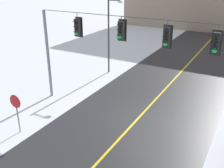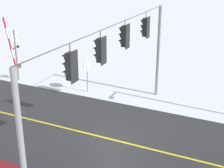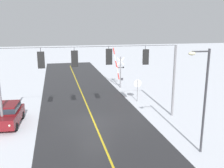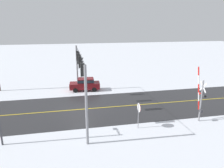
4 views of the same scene
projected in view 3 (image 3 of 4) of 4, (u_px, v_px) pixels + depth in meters
The scene contains 8 objects.
ground_plane at pixel (94, 122), 20.59m from camera, with size 160.00×160.00×0.00m, color silver.
road_asphalt at pixel (110, 159), 14.90m from camera, with size 9.00×80.00×0.01m, color #28282B.
lane_centre_line at pixel (110, 159), 14.90m from camera, with size 0.14×72.00×0.01m, color gold.
signal_span at pixel (93, 69), 19.59m from camera, with size 14.20×0.47×6.22m.
stop_sign at pixel (138, 86), 25.78m from camera, with size 0.80×0.09×2.35m.
railroad_crossing at pixel (120, 70), 31.40m from camera, with size 1.49×0.31×5.10m.
parked_car_maroon at pixel (8, 114), 19.82m from camera, with size 2.08×4.30×1.74m.
streetlamp_near at pixel (203, 92), 14.83m from camera, with size 1.39×0.28×6.50m.
Camera 3 is at (2.91, 19.14, 7.82)m, focal length 39.94 mm.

